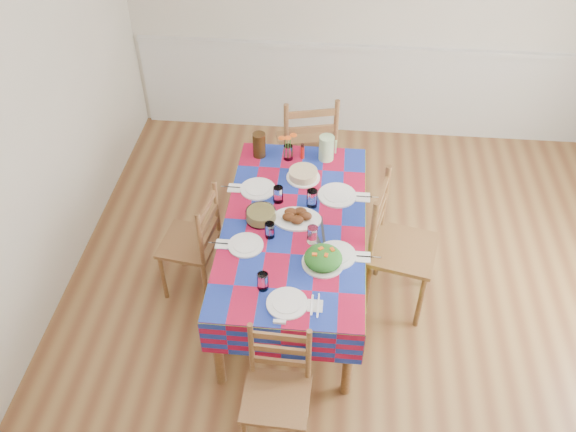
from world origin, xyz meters
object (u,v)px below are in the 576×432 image
Objects in this scene: meat_platter at (297,217)px; chair_near at (277,392)px; chair_far at (307,148)px; dining_table at (294,231)px; chair_right at (396,248)px; chair_left at (194,243)px; green_pitcher at (326,148)px; tea_pitcher at (259,145)px.

chair_near is at bearing -90.55° from meat_platter.
chair_far is at bearing 90.06° from meat_platter.
chair_near is (0.00, -1.12, -0.20)m from dining_table.
chair_near is 1.34m from chair_right.
chair_near is at bearing 40.53° from chair_left.
chair_left is at bearing -139.90° from green_pitcher.
green_pitcher is (0.16, 0.71, 0.07)m from meat_platter.
chair_right is (0.70, 1.14, 0.09)m from chair_near.
chair_far is (-0.17, 0.38, -0.28)m from green_pitcher.
dining_table is 1.12m from chair_far.
chair_far is 1.00× the size of chair_right.
chair_far is (-0.00, 1.09, -0.21)m from meat_platter.
chair_far is (0.01, 1.12, -0.11)m from dining_table.
tea_pitcher is 0.23× the size of chair_near.
meat_platter is 0.38× the size of chair_left.
tea_pitcher is 0.19× the size of chair_right.
chair_near is 1.33m from chair_left.
chair_left is (-0.71, 1.12, 0.02)m from chair_near.
chair_near is 0.95× the size of chair_left.
green_pitcher reaches higher than meat_platter.
chair_left is 1.42m from chair_right.
green_pitcher is 1.21m from chair_left.
meat_platter is 0.79m from tea_pitcher.
chair_near is 0.82× the size of chair_far.
chair_left is 0.86× the size of chair_right.
tea_pitcher is at bearing 116.04° from meat_platter.
tea_pitcher reaches higher than meat_platter.
chair_right is at bearing 98.72° from chair_left.
chair_far reaches higher than dining_table.
meat_platter is at bearing 76.24° from chair_far.
chair_far reaches higher than chair_left.
chair_right is (1.04, -0.72, -0.28)m from tea_pitcher.
dining_table is 5.34× the size of meat_platter.
tea_pitcher is at bearing 34.39° from chair_far.
meat_platter is 1.11m from chair_far.
meat_platter is 0.39× the size of chair_near.
chair_near reaches higher than meat_platter.
chair_far is at bearing 91.94° from chair_near.
meat_platter is at bearing -103.01° from green_pitcher.
chair_right is (0.69, -1.11, -0.00)m from chair_far.
chair_right reaches higher than green_pitcher.
green_pitcher is at bearing 138.15° from chair_left.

